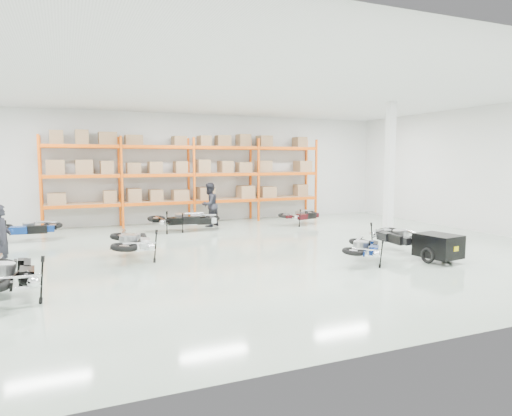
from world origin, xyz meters
name	(u,v)px	position (x,y,z in m)	size (l,w,h in m)	color
room	(250,172)	(0.00, 0.00, 2.25)	(18.00, 18.00, 18.00)	#ADC1AE
pallet_rack	(191,168)	(0.00, 6.45, 2.26)	(11.28, 0.98, 3.62)	#ED570C
structural_column	(390,170)	(5.20, 0.50, 2.25)	(0.25, 0.25, 4.50)	white
moto_blue_centre	(364,244)	(2.13, -2.40, 0.49)	(0.71, 1.61, 0.98)	#071646
moto_silver_left	(132,237)	(-3.22, 0.26, 0.59)	(0.86, 1.94, 1.18)	silver
moto_black_far_left	(8,267)	(-5.83, -2.36, 0.62)	(0.90, 2.02, 1.23)	black
moto_touring_right	(396,232)	(3.93, -1.45, 0.54)	(0.79, 1.78, 1.09)	black
trailer	(438,246)	(3.93, -3.05, 0.41)	(0.95, 1.72, 0.70)	black
moto_back_a	(27,225)	(-5.97, 4.35, 0.54)	(0.79, 1.77, 1.08)	navy
moto_back_b	(194,217)	(-0.44, 4.42, 0.50)	(0.73, 1.65, 1.01)	silver
moto_back_c	(179,216)	(-1.01, 4.42, 0.58)	(0.84, 1.89, 1.16)	black
moto_back_d	(301,213)	(3.91, 4.25, 0.49)	(0.71, 1.61, 0.98)	#3E0C11
person_left	(2,238)	(-6.18, 0.05, 0.79)	(0.58, 0.38, 1.58)	black
person_back	(209,205)	(0.39, 5.25, 0.86)	(0.83, 0.65, 1.72)	black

